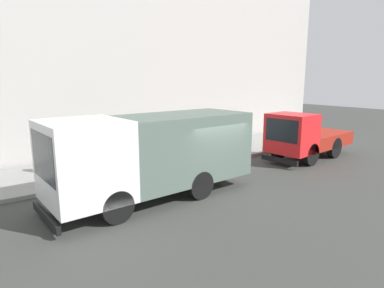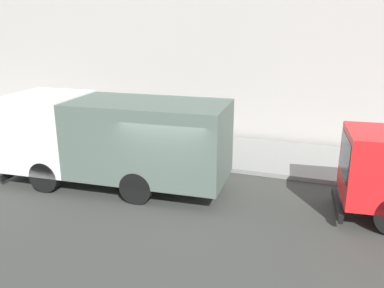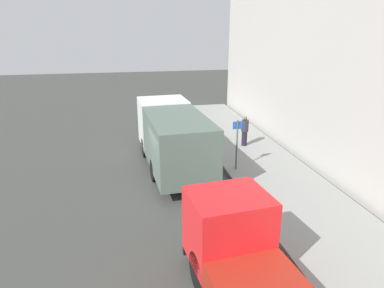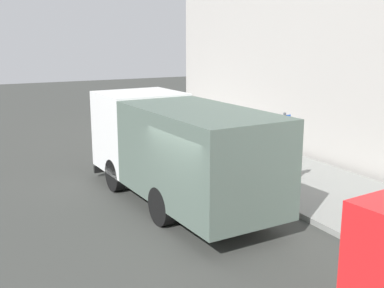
{
  "view_description": "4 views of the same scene",
  "coord_description": "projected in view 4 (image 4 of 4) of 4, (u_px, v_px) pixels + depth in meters",
  "views": [
    {
      "loc": [
        -9.03,
        7.33,
        4.09
      ],
      "look_at": [
        1.57,
        -0.14,
        1.51
      ],
      "focal_mm": 30.55,
      "sensor_mm": 36.0,
      "label": 1
    },
    {
      "loc": [
        -10.08,
        -4.3,
        5.21
      ],
      "look_at": [
        1.28,
        -0.27,
        1.49
      ],
      "focal_mm": 37.35,
      "sensor_mm": 36.0,
      "label": 2
    },
    {
      "loc": [
        -1.51,
        -13.29,
        6.58
      ],
      "look_at": [
        1.22,
        0.37,
        1.79
      ],
      "focal_mm": 32.25,
      "sensor_mm": 36.0,
      "label": 3
    },
    {
      "loc": [
        -4.78,
        -9.49,
        4.67
      ],
      "look_at": [
        0.97,
        1.85,
        1.75
      ],
      "focal_mm": 44.57,
      "sensor_mm": 36.0,
      "label": 4
    }
  ],
  "objects": [
    {
      "name": "street_sign_post",
      "position": [
        283.0,
        147.0,
        13.53
      ],
      "size": [
        0.44,
        0.08,
        2.4
      ],
      "color": "#4C5156",
      "rests_on": "sidewalk"
    },
    {
      "name": "sidewalk",
      "position": [
        347.0,
        200.0,
        13.6
      ],
      "size": [
        4.01,
        30.0,
        0.15
      ],
      "primitive_type": "cube",
      "color": "gray",
      "rests_on": "ground"
    },
    {
      "name": "ground",
      "position": [
        191.0,
        235.0,
        11.41
      ],
      "size": [
        80.0,
        80.0,
        0.0
      ],
      "primitive_type": "plane",
      "color": "#393B37"
    },
    {
      "name": "large_utility_truck",
      "position": [
        176.0,
        147.0,
        13.19
      ],
      "size": [
        2.91,
        7.43,
        2.92
      ],
      "rotation": [
        0.0,
        0.0,
        0.06
      ],
      "color": "white",
      "rests_on": "ground"
    },
    {
      "name": "pedestrian_walking",
      "position": [
        262.0,
        139.0,
        17.08
      ],
      "size": [
        0.42,
        0.42,
        1.68
      ],
      "rotation": [
        0.0,
        0.0,
        3.21
      ],
      "color": "black",
      "rests_on": "sidewalk"
    }
  ]
}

